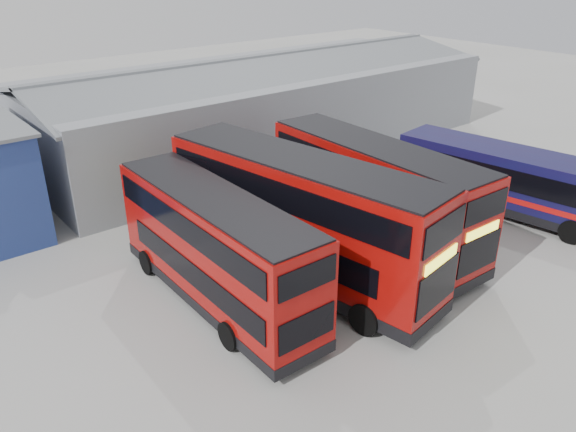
{
  "coord_description": "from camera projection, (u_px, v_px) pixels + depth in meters",
  "views": [
    {
      "loc": [
        -13.94,
        -9.54,
        11.81
      ],
      "look_at": [
        -0.97,
        6.41,
        2.1
      ],
      "focal_mm": 35.0,
      "sensor_mm": 36.0,
      "label": 1
    }
  ],
  "objects": [
    {
      "name": "ground_plane",
      "position": [
        424.0,
        323.0,
        19.69
      ],
      "size": [
        120.0,
        120.0,
        0.0
      ],
      "primitive_type": "plane",
      "color": "gray",
      "rests_on": "ground"
    },
    {
      "name": "maintenance_shed",
      "position": [
        264.0,
        105.0,
        37.17
      ],
      "size": [
        30.5,
        12.0,
        5.89
      ],
      "color": "gray",
      "rests_on": "ground"
    },
    {
      "name": "double_decker_left",
      "position": [
        216.0,
        251.0,
        20.0
      ],
      "size": [
        2.73,
        10.21,
        4.3
      ],
      "rotation": [
        0.0,
        0.0,
        3.13
      ],
      "color": "#980B08",
      "rests_on": "ground"
    },
    {
      "name": "double_decker_centre",
      "position": [
        300.0,
        220.0,
        21.48
      ],
      "size": [
        4.61,
        12.06,
        4.99
      ],
      "rotation": [
        0.0,
        0.0,
        0.15
      ],
      "color": "#980B08",
      "rests_on": "ground"
    },
    {
      "name": "double_decker_right",
      "position": [
        374.0,
        196.0,
        24.14
      ],
      "size": [
        3.07,
        10.99,
        4.61
      ],
      "rotation": [
        0.0,
        0.0,
        -0.04
      ],
      "color": "#980B08",
      "rests_on": "ground"
    },
    {
      "name": "single_decker_blue",
      "position": [
        515.0,
        184.0,
        27.3
      ],
      "size": [
        4.35,
        11.93,
        3.17
      ],
      "rotation": [
        0.0,
        0.0,
        3.29
      ],
      "color": "#0D113C",
      "rests_on": "ground"
    }
  ]
}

